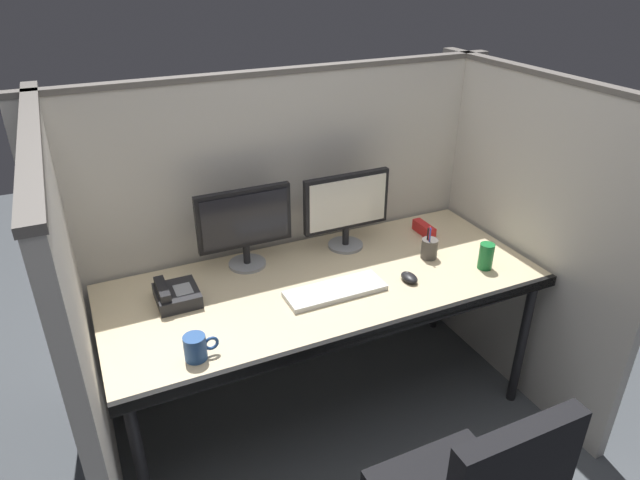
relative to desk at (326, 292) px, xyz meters
name	(u,v)px	position (x,y,z in m)	size (l,w,h in m)	color
ground_plane	(352,451)	(0.00, -0.29, -0.69)	(8.00, 8.00, 0.00)	#4C5156
cubicle_partition_rear	(287,230)	(0.00, 0.46, 0.10)	(2.21, 0.06, 1.57)	beige
cubicle_partition_left	(82,345)	(-0.99, -0.09, 0.10)	(0.06, 1.41, 1.57)	beige
cubicle_partition_right	(519,237)	(0.99, -0.09, 0.10)	(0.06, 1.41, 1.57)	beige
desk	(326,292)	(0.00, 0.00, 0.00)	(1.90, 0.80, 0.74)	beige
monitor_left	(245,223)	(-0.26, 0.29, 0.27)	(0.43, 0.17, 0.37)	gray
monitor_right	(347,206)	(0.23, 0.26, 0.27)	(0.43, 0.17, 0.37)	gray
keyboard_main	(335,291)	(0.00, -0.09, 0.06)	(0.43, 0.15, 0.02)	silver
computer_mouse	(409,277)	(0.34, -0.14, 0.07)	(0.06, 0.10, 0.04)	black
coffee_mug	(196,347)	(-0.63, -0.26, 0.10)	(0.13, 0.08, 0.09)	#264C8C
red_stapler	(424,229)	(0.65, 0.21, 0.08)	(0.04, 0.15, 0.06)	red
pen_cup	(429,248)	(0.53, 0.00, 0.10)	(0.08, 0.08, 0.17)	#4C4742
desk_phone	(176,295)	(-0.62, 0.13, 0.08)	(0.17, 0.19, 0.09)	black
soda_can	(486,256)	(0.71, -0.19, 0.11)	(0.07, 0.07, 0.12)	#197233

